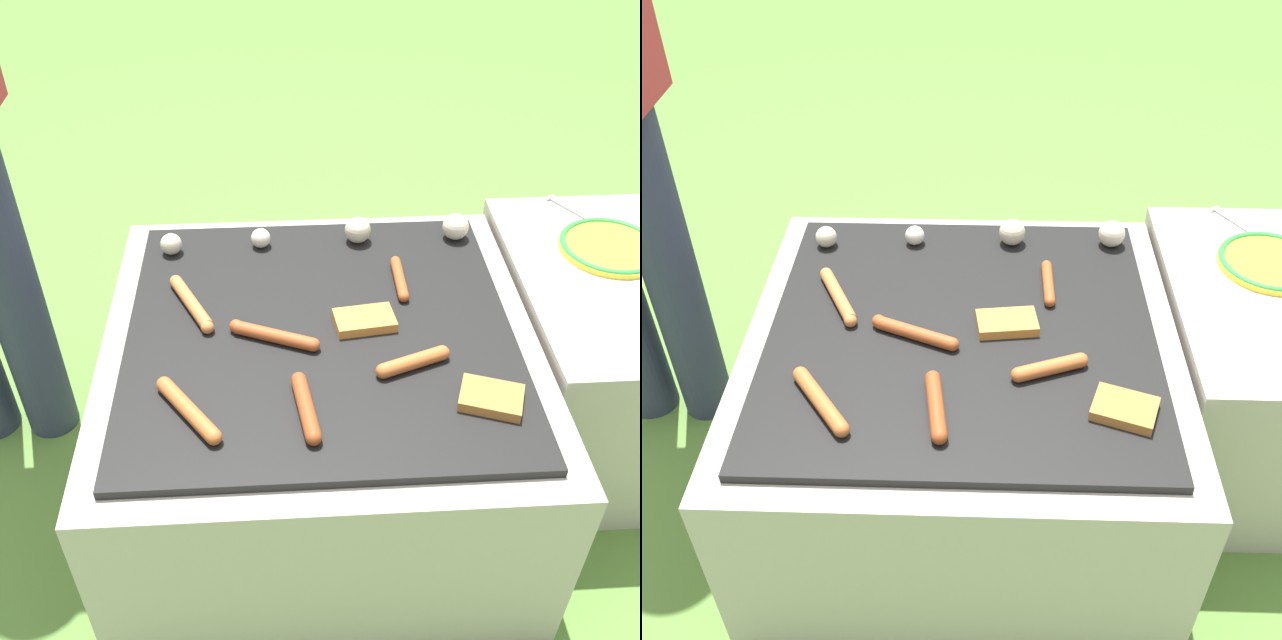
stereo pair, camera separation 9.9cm
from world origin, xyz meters
The scene contains 14 objects.
ground_plane centered at (0.00, 0.00, 0.00)m, with size 14.00×14.00×0.00m, color #567F38.
grill centered at (0.00, 0.00, 0.23)m, with size 0.84×0.84×0.45m.
side_ledge centered at (0.65, 0.14, 0.23)m, with size 0.44×0.64×0.45m.
sausage_front_center centered at (-0.09, -0.03, 0.47)m, with size 0.17×0.09×0.03m.
sausage_front_right centered at (0.16, -0.12, 0.47)m, with size 0.14×0.07×0.03m.
sausage_front_left centered at (-0.25, 0.08, 0.47)m, with size 0.10×0.17×0.03m.
sausage_back_left centered at (0.17, 0.13, 0.47)m, with size 0.02×0.15×0.02m.
sausage_back_center centered at (-0.23, -0.21, 0.47)m, with size 0.12×0.15×0.03m.
sausage_back_right centered at (-0.04, -0.22, 0.47)m, with size 0.05×0.16×0.03m.
bread_slice_left centered at (0.28, -0.21, 0.46)m, with size 0.12×0.11×0.02m.
bread_slice_center centered at (0.09, 0.01, 0.46)m, with size 0.12×0.08×0.02m.
mushroom_row centered at (0.08, 0.29, 0.48)m, with size 0.68×0.08×0.06m.
plate_colorful centered at (0.65, 0.23, 0.46)m, with size 0.22×0.22×0.02m.
fork_utensil centered at (0.63, 0.38, 0.46)m, with size 0.12×0.18×0.01m.
Camera 1 is at (-0.07, -1.09, 1.38)m, focal length 42.00 mm.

